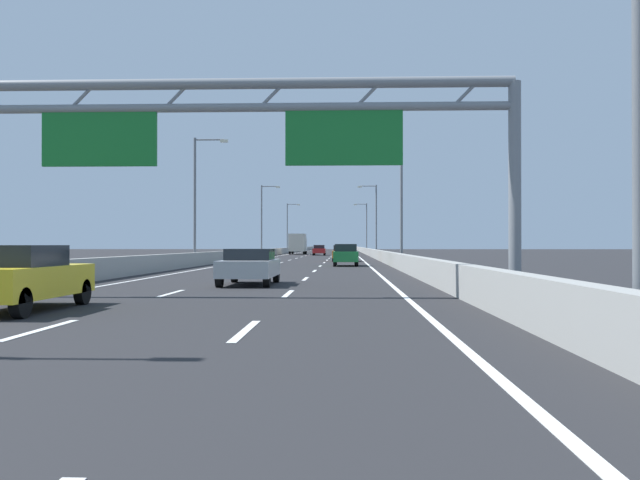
{
  "coord_description": "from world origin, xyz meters",
  "views": [
    {
      "loc": [
        3.53,
        0.68,
        1.5
      ],
      "look_at": [
        0.88,
        73.15,
        1.99
      ],
      "focal_mm": 38.45,
      "sensor_mm": 36.0,
      "label": 1
    }
  ],
  "objects": [
    {
      "name": "box_truck",
      "position": [
        -3.83,
        107.23,
        1.72
      ],
      "size": [
        2.43,
        7.74,
        3.17
      ],
      "color": "silver",
      "rests_on": "ground_plane"
    },
    {
      "name": "lane_dash_right_16",
      "position": [
        1.8,
        147.5,
        0.01
      ],
      "size": [
        0.16,
        3.0,
        0.01
      ],
      "primitive_type": "cube",
      "color": "white",
      "rests_on": "ground_plane"
    },
    {
      "name": "lane_dash_right_12",
      "position": [
        1.8,
        111.5,
        0.01
      ],
      "size": [
        0.16,
        3.0,
        0.01
      ],
      "primitive_type": "cube",
      "color": "white",
      "rests_on": "ground_plane"
    },
    {
      "name": "yellow_car",
      "position": [
        -3.83,
        15.9,
        0.77
      ],
      "size": [
        1.8,
        4.36,
        1.49
      ],
      "color": "yellow",
      "rests_on": "ground_plane"
    },
    {
      "name": "lane_dash_right_3",
      "position": [
        1.8,
        30.5,
        0.01
      ],
      "size": [
        0.16,
        3.0,
        0.01
      ],
      "primitive_type": "cube",
      "color": "white",
      "rests_on": "ground_plane"
    },
    {
      "name": "lane_dash_left_13",
      "position": [
        -1.8,
        120.5,
        0.01
      ],
      "size": [
        0.16,
        3.0,
        0.01
      ],
      "primitive_type": "cube",
      "color": "white",
      "rests_on": "ground_plane"
    },
    {
      "name": "lane_dash_left_1",
      "position": [
        -1.8,
        12.5,
        0.01
      ],
      "size": [
        0.16,
        3.0,
        0.01
      ],
      "primitive_type": "cube",
      "color": "white",
      "rests_on": "ground_plane"
    },
    {
      "name": "lane_dash_right_2",
      "position": [
        1.8,
        21.5,
        0.01
      ],
      "size": [
        0.16,
        3.0,
        0.01
      ],
      "primitive_type": "cube",
      "color": "white",
      "rests_on": "ground_plane"
    },
    {
      "name": "blue_car",
      "position": [
        3.58,
        88.44,
        0.75
      ],
      "size": [
        1.85,
        4.64,
        1.47
      ],
      "color": "#2347AD",
      "rests_on": "ground_plane"
    },
    {
      "name": "green_car",
      "position": [
        3.58,
        48.91,
        0.78
      ],
      "size": [
        1.71,
        4.31,
        1.54
      ],
      "color": "#1E7A38",
      "rests_on": "ground_plane"
    },
    {
      "name": "lane_dash_left_17",
      "position": [
        -1.8,
        156.5,
        0.01
      ],
      "size": [
        0.16,
        3.0,
        0.01
      ],
      "primitive_type": "cube",
      "color": "white",
      "rests_on": "ground_plane"
    },
    {
      "name": "lane_dash_left_9",
      "position": [
        -1.8,
        84.5,
        0.01
      ],
      "size": [
        0.16,
        3.0,
        0.01
      ],
      "primitive_type": "cube",
      "color": "white",
      "rests_on": "ground_plane"
    },
    {
      "name": "lane_dash_left_12",
      "position": [
        -1.8,
        111.5,
        0.01
      ],
      "size": [
        0.16,
        3.0,
        0.01
      ],
      "primitive_type": "cube",
      "color": "white",
      "rests_on": "ground_plane"
    },
    {
      "name": "lane_dash_right_1",
      "position": [
        1.8,
        12.5,
        0.01
      ],
      "size": [
        0.16,
        3.0,
        0.01
      ],
      "primitive_type": "cube",
      "color": "white",
      "rests_on": "ground_plane"
    },
    {
      "name": "edge_line_left",
      "position": [
        -5.25,
        88.0,
        0.01
      ],
      "size": [
        0.16,
        176.0,
        0.01
      ],
      "primitive_type": "cube",
      "color": "white",
      "rests_on": "ground_plane"
    },
    {
      "name": "sign_gantry",
      "position": [
        -0.02,
        20.5,
        4.84
      ],
      "size": [
        17.17,
        0.36,
        6.36
      ],
      "color": "gray",
      "rests_on": "ground_plane"
    },
    {
      "name": "lane_dash_right_5",
      "position": [
        1.8,
        48.5,
        0.01
      ],
      "size": [
        0.16,
        3.0,
        0.01
      ],
      "primitive_type": "cube",
      "color": "white",
      "rests_on": "ground_plane"
    },
    {
      "name": "lane_dash_right_14",
      "position": [
        1.8,
        129.5,
        0.01
      ],
      "size": [
        0.16,
        3.0,
        0.01
      ],
      "primitive_type": "cube",
      "color": "white",
      "rests_on": "ground_plane"
    },
    {
      "name": "barrier_right",
      "position": [
        6.9,
        110.0,
        0.47
      ],
      "size": [
        0.45,
        220.0,
        0.95
      ],
      "color": "#9E9E99",
      "rests_on": "ground_plane"
    },
    {
      "name": "streetlamp_left_mid",
      "position": [
        -7.47,
        51.41,
        5.4
      ],
      "size": [
        2.58,
        0.28,
        9.5
      ],
      "color": "slate",
      "rests_on": "ground_plane"
    },
    {
      "name": "lane_dash_left_2",
      "position": [
        -1.8,
        21.5,
        0.01
      ],
      "size": [
        0.16,
        3.0,
        0.01
      ],
      "primitive_type": "cube",
      "color": "white",
      "rests_on": "ground_plane"
    },
    {
      "name": "lane_dash_left_6",
      "position": [
        -1.8,
        57.5,
        0.01
      ],
      "size": [
        0.16,
        3.0,
        0.01
      ],
      "primitive_type": "cube",
      "color": "white",
      "rests_on": "ground_plane"
    },
    {
      "name": "lane_dash_left_15",
      "position": [
        -1.8,
        138.5,
        0.01
      ],
      "size": [
        0.16,
        3.0,
        0.01
      ],
      "primitive_type": "cube",
      "color": "white",
      "rests_on": "ground_plane"
    },
    {
      "name": "edge_line_right",
      "position": [
        5.25,
        88.0,
        0.01
      ],
      "size": [
        0.16,
        176.0,
        0.01
      ],
      "primitive_type": "cube",
      "color": "white",
      "rests_on": "ground_plane"
    },
    {
      "name": "streetlamp_right_far",
      "position": [
        7.47,
        92.31,
        5.4
      ],
      "size": [
        2.58,
        0.28,
        9.5
      ],
      "color": "slate",
      "rests_on": "ground_plane"
    },
    {
      "name": "lane_dash_right_9",
      "position": [
        1.8,
        84.5,
        0.01
      ],
      "size": [
        0.16,
        3.0,
        0.01
      ],
      "primitive_type": "cube",
      "color": "white",
      "rests_on": "ground_plane"
    },
    {
      "name": "streetlamp_left_far",
      "position": [
        -7.47,
        92.31,
        5.4
      ],
      "size": [
        2.58,
        0.28,
        9.5
      ],
      "color": "slate",
      "rests_on": "ground_plane"
    },
    {
      "name": "lane_dash_left_10",
      "position": [
        -1.8,
        93.5,
        0.01
      ],
      "size": [
        0.16,
        3.0,
        0.01
      ],
      "primitive_type": "cube",
      "color": "white",
      "rests_on": "ground_plane"
    },
    {
      "name": "lane_dash_left_5",
      "position": [
        -1.8,
        48.5,
        0.01
      ],
      "size": [
        0.16,
        3.0,
        0.01
      ],
      "primitive_type": "cube",
      "color": "white",
      "rests_on": "ground_plane"
    },
    {
      "name": "silver_car",
      "position": [
        -0.04,
        26.16,
        0.71
      ],
      "size": [
        1.89,
        4.38,
        1.35
      ],
      "color": "#A8ADB2",
      "rests_on": "ground_plane"
    },
    {
      "name": "streetlamp_right_distant",
      "position": [
        7.47,
        133.21,
        5.4
      ],
      "size": [
        2.58,
        0.28,
        9.5
      ],
      "color": "slate",
      "rests_on": "ground_plane"
    },
    {
      "name": "lane_dash_left_8",
      "position": [
        -1.8,
        75.5,
        0.01
      ],
      "size": [
        0.16,
        3.0,
        0.01
      ],
      "primitive_type": "cube",
      "color": "white",
      "rests_on": "ground_plane"
    },
    {
      "name": "barrier_left",
      "position": [
        -6.9,
        110.0,
        0.47
      ],
      "size": [
        0.45,
        220.0,
        0.95
      ],
      "color": "#9E9E99",
      "rests_on": "ground_plane"
    },
    {
      "name": "lane_dash_right_8",
      "position": [
        1.8,
        75.5,
        0.01
      ],
      "size": [
        0.16,
        3.0,
        0.01
      ],
      "primitive_type": "cube",
      "color": "white",
      "rests_on": "ground_plane"
    },
    {
      "name": "lane_dash_left_11",
      "position": [
        -1.8,
        102.5,
        0.01
      ],
      "size": [
        0.16,
        3.0,
        0.01
      ],
      "primitive_type": "cube",
      "color": "white",
      "rests_on": "ground_plane"
    },
    {
      "name": "lane_dash_right_6",
      "position": [
        1.8,
        57.5,
        0.01
      ],
      "size": [
        0.16,
        3.0,
        0.01
      ],
      "primitive_type": "cube",
      "color": "white",
      "rests_on": "ground_plane"
    },
    {
      "name": "lane_dash_right_17",
      "position": [
        1.8,
        156.5,
        0.01
      ],
      "size": [
        0.16,
        3.0,
        0.01
      ],
      "primitive_type": "cube",
      "color": "white",
      "rests_on": "ground_plane"
    },
    {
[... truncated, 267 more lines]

